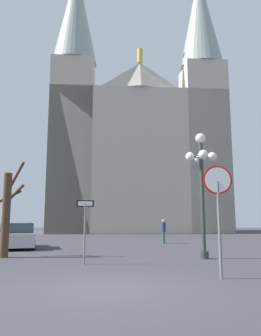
% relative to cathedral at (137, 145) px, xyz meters
% --- Properties ---
extents(ground_plane, '(120.00, 120.00, 0.00)m').
position_rel_cathedral_xyz_m(ground_plane, '(-0.76, -35.12, -11.44)').
color(ground_plane, '#38383D').
extents(cathedral, '(22.68, 15.15, 35.76)m').
position_rel_cathedral_xyz_m(cathedral, '(0.00, 0.00, 0.00)').
color(cathedral, '#BCB5A5').
rests_on(cathedral, ground).
extents(stop_sign, '(0.81, 0.08, 3.09)m').
position_rel_cathedral_xyz_m(stop_sign, '(2.21, -33.74, -9.26)').
color(stop_sign, slate).
rests_on(stop_sign, ground).
extents(one_way_arrow_sign, '(0.63, 0.07, 2.29)m').
position_rel_cathedral_xyz_m(one_way_arrow_sign, '(-1.96, -30.87, -10.00)').
color(one_way_arrow_sign, slate).
rests_on(one_way_arrow_sign, ground).
extents(street_lamp, '(1.33, 1.33, 5.27)m').
position_rel_cathedral_xyz_m(street_lamp, '(2.69, -29.06, -7.86)').
color(street_lamp, '#2D3833').
rests_on(street_lamp, ground).
extents(bare_tree, '(1.56, 1.08, 4.14)m').
position_rel_cathedral_xyz_m(bare_tree, '(-5.69, -28.72, -9.51)').
color(bare_tree, '#473323').
rests_on(bare_tree, ground).
extents(parked_car_near_silver, '(3.02, 4.51, 1.40)m').
position_rel_cathedral_xyz_m(parked_car_near_silver, '(-6.77, -24.21, -10.78)').
color(parked_car_near_silver, '#B7B7BC').
rests_on(parked_car_near_silver, ground).
extents(pedestrian_walking, '(0.32, 0.32, 1.60)m').
position_rel_cathedral_xyz_m(pedestrian_walking, '(1.72, -20.36, -10.48)').
color(pedestrian_walking, '#33663F').
rests_on(pedestrian_walking, ground).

